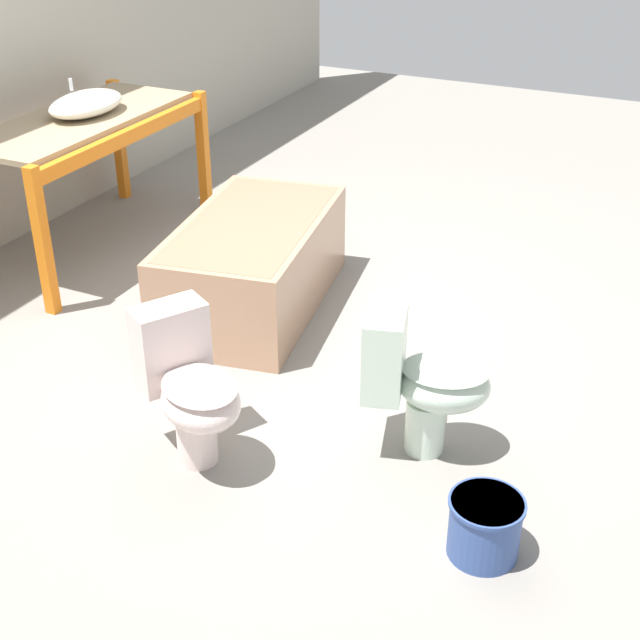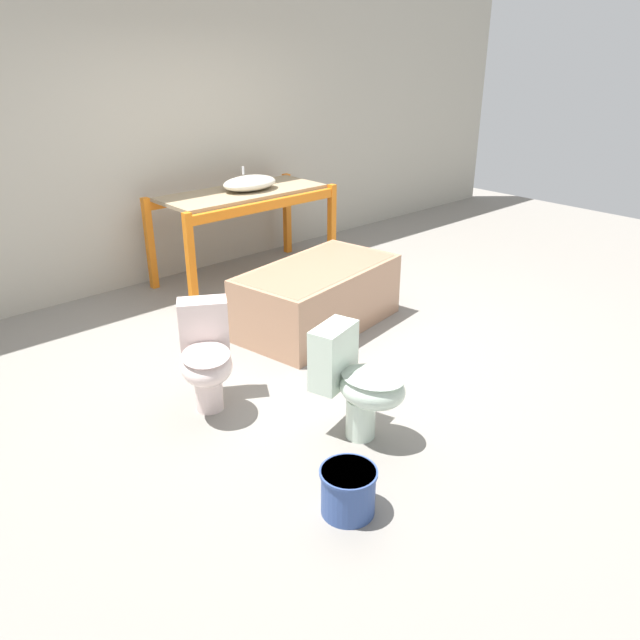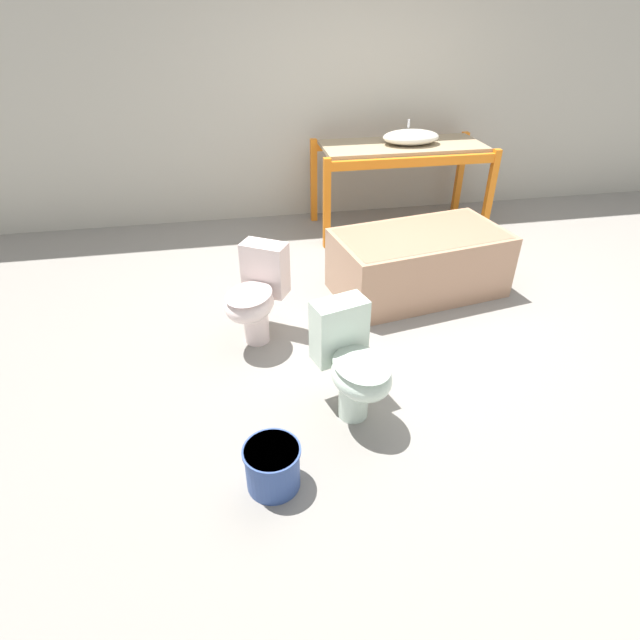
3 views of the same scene
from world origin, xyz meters
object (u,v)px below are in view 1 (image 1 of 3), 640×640
at_px(toilet_far, 422,378).
at_px(toilet_near, 190,386).
at_px(sink_basin, 86,104).
at_px(bucket_white, 485,526).
at_px(bathtub_main, 253,258).

bearing_deg(toilet_far, toilet_near, 102.92).
height_order(sink_basin, bucket_white, sink_basin).
bearing_deg(toilet_near, bathtub_main, 49.60).
xyz_separation_m(bathtub_main, toilet_near, (-1.44, -0.48, 0.07)).
bearing_deg(toilet_near, sink_basin, 77.74).
bearing_deg(sink_basin, toilet_far, -114.53).
bearing_deg(toilet_far, bucket_white, -154.58).
distance_m(sink_basin, bucket_white, 3.86).
bearing_deg(bathtub_main, sink_basin, 66.28).
xyz_separation_m(toilet_near, toilet_far, (0.50, -0.92, 0.00)).
relative_size(toilet_near, bucket_white, 2.33).
distance_m(sink_basin, toilet_far, 3.15).
bearing_deg(toilet_near, bucket_white, -60.51).
bearing_deg(bathtub_main, toilet_far, -133.49).
bearing_deg(bathtub_main, toilet_near, -171.19).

